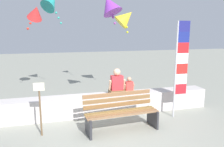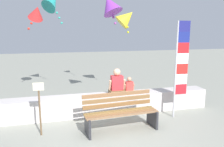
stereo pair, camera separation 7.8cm
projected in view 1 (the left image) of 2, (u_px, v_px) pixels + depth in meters
name	position (u px, v px, depth m)	size (l,w,h in m)	color
ground_plane	(113.00, 134.00, 5.35)	(40.00, 40.00, 0.00)	gray
seawall_ledge	(101.00, 104.00, 6.54)	(6.56, 0.52, 0.59)	beige
park_bench	(121.00, 113.00, 5.53)	(1.83, 0.73, 0.88)	#896545
person_adult	(117.00, 84.00, 6.52)	(0.48, 0.36, 0.74)	brown
person_child	(129.00, 87.00, 6.64)	(0.31, 0.23, 0.48)	tan
flag_banner	(180.00, 63.00, 6.14)	(0.39, 0.05, 2.65)	#B7B7BC
kite_teal	(51.00, 3.00, 8.02)	(0.93, 0.94, 1.14)	teal
kite_purple	(110.00, 5.00, 6.91)	(1.00, 1.00, 0.96)	purple
kite_red	(36.00, 13.00, 7.64)	(0.74, 0.83, 0.92)	red
kite_yellow	(126.00, 18.00, 8.52)	(0.93, 0.73, 1.01)	yellow
sign_post	(40.00, 105.00, 5.11)	(0.24, 0.04, 1.26)	brown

